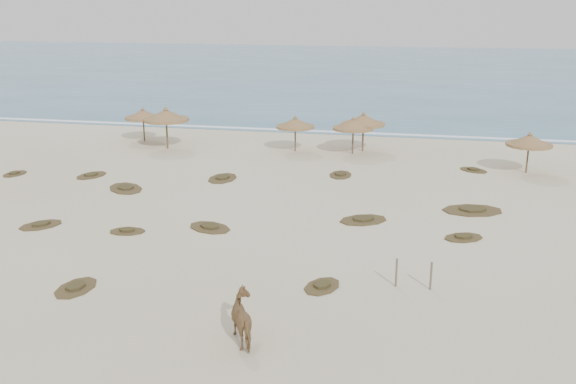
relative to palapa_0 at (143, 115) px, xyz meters
name	(u,v)px	position (x,y,z in m)	size (l,w,h in m)	color
ground	(236,258)	(12.78, -20.02, -1.90)	(160.00, 160.00, 0.00)	beige
ocean	(378,69)	(12.78, 54.98, -1.89)	(200.00, 100.00, 0.01)	#2C6184
foam_line	(330,132)	(12.78, 5.98, -1.89)	(70.00, 0.60, 0.01)	white
palapa_0	(143,115)	(0.00, 0.00, 0.00)	(2.97, 2.97, 2.45)	brown
palapa_1	(166,116)	(2.62, -2.05, 0.36)	(3.90, 3.90, 2.91)	brown
palapa_2	(295,123)	(11.40, -1.08, 0.00)	(3.11, 3.11, 2.44)	brown
palapa_3	(363,120)	(15.86, -0.14, 0.20)	(3.83, 3.83, 2.71)	brown
palapa_4	(353,125)	(15.29, -1.14, 0.07)	(3.45, 3.45, 2.53)	brown
palapa_5	(529,141)	(25.87, -3.87, 0.03)	(3.50, 3.50, 2.48)	brown
horse	(246,319)	(14.92, -26.19, -1.16)	(0.80, 1.75, 1.48)	olive
fence_post_near	(431,276)	(20.29, -21.39, -1.38)	(0.08, 0.08, 1.04)	brown
fence_post_far	(396,273)	(19.09, -21.38, -1.37)	(0.08, 0.08, 1.06)	brown
scrub_0	(41,225)	(3.10, -18.21, -1.85)	(2.19, 2.26, 0.16)	brown
scrub_1	(126,188)	(4.21, -11.93, -1.85)	(2.92, 2.95, 0.16)	brown
scrub_2	(127,231)	(7.27, -18.15, -1.85)	(1.74, 1.29, 0.16)	brown
scrub_3	(363,220)	(17.28, -14.50, -1.85)	(2.74, 2.47, 0.16)	brown
scrub_4	(463,237)	(21.70, -15.92, -1.85)	(2.08, 1.85, 0.16)	brown
scrub_5	(472,210)	(22.31, -11.98, -1.85)	(3.31, 2.56, 0.16)	brown
scrub_6	(91,175)	(1.07, -9.84, -1.85)	(1.86, 2.31, 0.16)	brown
scrub_7	(341,175)	(15.22, -6.74, -1.85)	(1.28, 1.96, 0.16)	brown
scrub_8	(15,174)	(-3.49, -10.44, -1.85)	(1.27, 1.75, 0.16)	brown
scrub_9	(210,227)	(10.66, -16.94, -1.85)	(2.51, 2.14, 0.16)	brown
scrub_10	(473,170)	(22.86, -4.02, -1.85)	(2.07, 1.94, 0.16)	brown
scrub_11	(76,287)	(8.05, -23.91, -1.85)	(1.40, 1.99, 0.16)	brown
scrub_12	(322,286)	(16.54, -21.99, -1.85)	(1.64, 1.97, 0.16)	brown
scrub_13	(223,178)	(8.72, -8.88, -1.85)	(1.65, 2.42, 0.16)	brown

